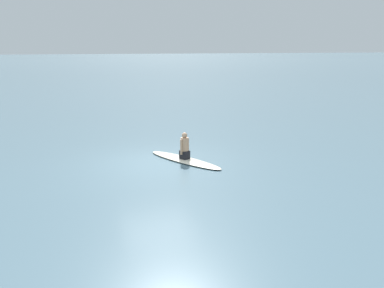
% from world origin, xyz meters
% --- Properties ---
extents(ground_plane, '(400.00, 400.00, 0.00)m').
position_xyz_m(ground_plane, '(0.00, 0.00, 0.00)').
color(ground_plane, slate).
extents(surfboard, '(3.23, 2.15, 0.08)m').
position_xyz_m(surfboard, '(-0.09, -0.99, 0.04)').
color(surfboard, silver).
rests_on(surfboard, ground).
extents(person_paddler, '(0.39, 0.39, 0.93)m').
position_xyz_m(person_paddler, '(-0.09, -0.99, 0.50)').
color(person_paddler, black).
rests_on(person_paddler, surfboard).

